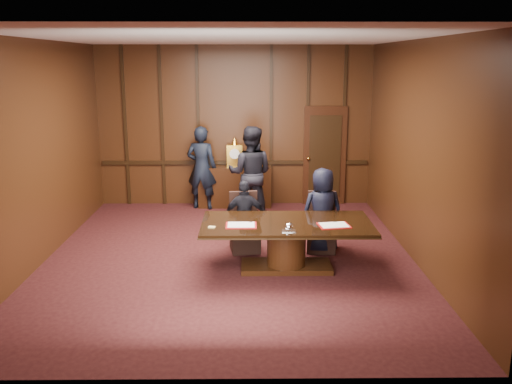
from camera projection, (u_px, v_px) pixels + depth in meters
room at (233, 153)px, 8.66m from camera, size 7.00×7.04×3.50m
sideboard at (235, 185)px, 11.99m from camera, size 1.60×0.45×1.54m
conference_table at (287, 238)px, 8.34m from camera, size 2.62×1.32×0.76m
folder_left at (241, 225)px, 8.11m from camera, size 0.46×0.33×0.02m
folder_right at (334, 225)px, 8.10m from camera, size 0.50×0.39×0.02m
inkstand at (289, 228)px, 7.83m from camera, size 0.20×0.14×0.12m
notepad at (212, 227)px, 8.02m from camera, size 0.11×0.09×0.01m
chair_left at (245, 234)px, 9.24m from camera, size 0.54×0.54×0.99m
chair_right at (321, 233)px, 9.25m from camera, size 0.53×0.53×0.99m
signatory_left at (245, 217)px, 9.09m from camera, size 0.74×0.34×1.23m
signatory_right at (322, 210)px, 9.07m from camera, size 0.77×0.57×1.44m
witness_left at (202, 168)px, 11.73m from camera, size 0.74×0.58×1.81m
witness_right at (250, 174)px, 10.88m from camera, size 1.04×0.87×1.91m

